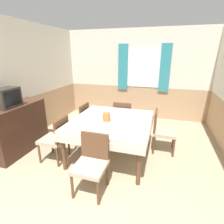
# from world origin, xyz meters

# --- Properties ---
(wall_back) EXTENTS (4.62, 0.10, 2.60)m
(wall_back) POSITION_xyz_m (0.01, 4.59, 1.31)
(wall_back) COLOR silver
(wall_back) RESTS_ON ground_plane
(wall_left) EXTENTS (0.05, 4.97, 2.60)m
(wall_left) POSITION_xyz_m (-2.14, 2.28, 1.30)
(wall_left) COLOR silver
(wall_left) RESTS_ON ground_plane
(dining_table) EXTENTS (1.46, 1.55, 0.75)m
(dining_table) POSITION_xyz_m (-0.02, 2.19, 0.65)
(dining_table) COLOR beige
(dining_table) RESTS_ON ground_plane
(chair_head_near) EXTENTS (0.44, 0.44, 0.85)m
(chair_head_near) POSITION_xyz_m (-0.02, 1.23, 0.46)
(chair_head_near) COLOR brown
(chair_head_near) RESTS_ON ground_plane
(chair_head_window) EXTENTS (0.44, 0.44, 0.85)m
(chair_head_window) POSITION_xyz_m (-0.02, 3.15, 0.46)
(chair_head_window) COLOR brown
(chair_head_window) RESTS_ON ground_plane
(chair_right_far) EXTENTS (0.44, 0.44, 0.85)m
(chair_right_far) POSITION_xyz_m (0.89, 2.65, 0.46)
(chair_right_far) COLOR brown
(chair_right_far) RESTS_ON ground_plane
(chair_left_near) EXTENTS (0.44, 0.44, 0.85)m
(chair_left_near) POSITION_xyz_m (-0.94, 1.73, 0.46)
(chair_left_near) COLOR brown
(chair_left_near) RESTS_ON ground_plane
(chair_left_far) EXTENTS (0.44, 0.44, 0.85)m
(chair_left_far) POSITION_xyz_m (-0.94, 2.65, 0.46)
(chair_left_far) COLOR brown
(chair_left_far) RESTS_ON ground_plane
(sideboard) EXTENTS (0.46, 1.23, 0.98)m
(sideboard) POSITION_xyz_m (-1.87, 1.82, 0.50)
(sideboard) COLOR #3D2319
(sideboard) RESTS_ON ground_plane
(tv) EXTENTS (0.29, 0.43, 0.36)m
(tv) POSITION_xyz_m (-1.85, 1.67, 1.15)
(tv) COLOR #2D2823
(tv) RESTS_ON sideboard
(vase) EXTENTS (0.14, 0.14, 0.16)m
(vase) POSITION_xyz_m (-0.09, 2.10, 0.83)
(vase) COLOR #B26B38
(vase) RESTS_ON dining_table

